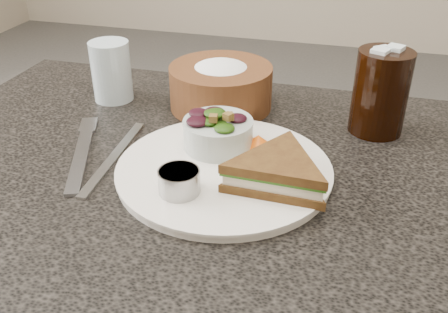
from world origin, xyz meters
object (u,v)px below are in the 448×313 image
at_px(sandwich, 278,172).
at_px(bread_basket, 221,80).
at_px(salad_bowl, 218,129).
at_px(cola_glass, 381,89).
at_px(dressing_ramekin, 179,182).
at_px(dinner_plate, 224,170).
at_px(water_glass, 111,71).

distance_m(sandwich, bread_basket, 0.29).
relative_size(salad_bowl, bread_basket, 0.57).
bearing_deg(cola_glass, dressing_ramekin, -131.56).
relative_size(dinner_plate, dressing_ramekin, 5.54).
bearing_deg(dressing_ramekin, water_glass, 129.80).
bearing_deg(salad_bowl, dressing_ramekin, -96.61).
height_order(sandwich, cola_glass, cola_glass).
bearing_deg(bread_basket, cola_glass, -4.75).
distance_m(bread_basket, cola_glass, 0.28).
distance_m(dinner_plate, bread_basket, 0.24).
height_order(salad_bowl, cola_glass, cola_glass).
xyz_separation_m(sandwich, cola_glass, (0.13, 0.23, 0.04)).
xyz_separation_m(dinner_plate, sandwich, (0.08, -0.03, 0.03)).
xyz_separation_m(sandwich, water_glass, (-0.36, 0.23, 0.02)).
relative_size(dressing_ramekin, water_glass, 0.50).
bearing_deg(water_glass, cola_glass, -0.32).
height_order(sandwich, water_glass, water_glass).
distance_m(dinner_plate, water_glass, 0.35).
bearing_deg(water_glass, dressing_ramekin, -50.20).
bearing_deg(dinner_plate, water_glass, 143.39).
bearing_deg(dressing_ramekin, dinner_plate, 63.10).
xyz_separation_m(dinner_plate, bread_basket, (-0.07, 0.22, 0.05)).
xyz_separation_m(salad_bowl, cola_glass, (0.23, 0.15, 0.03)).
bearing_deg(sandwich, salad_bowl, 144.08).
relative_size(bread_basket, water_glass, 1.67).
distance_m(bread_basket, water_glass, 0.21).
bearing_deg(salad_bowl, dinner_plate, -65.82).
bearing_deg(dinner_plate, bread_basket, 106.90).
bearing_deg(salad_bowl, cola_glass, 32.37).
relative_size(bread_basket, cola_glass, 1.24).
height_order(dinner_plate, bread_basket, bread_basket).
height_order(dinner_plate, sandwich, sandwich).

